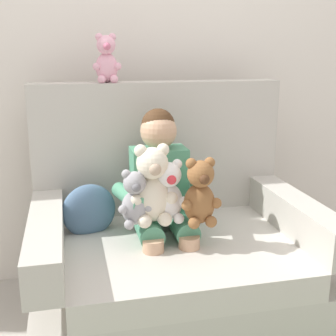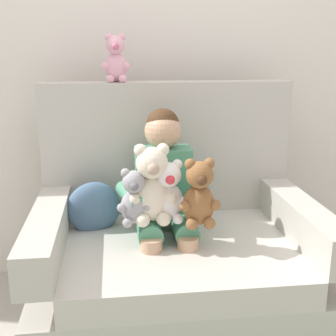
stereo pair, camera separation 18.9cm
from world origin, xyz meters
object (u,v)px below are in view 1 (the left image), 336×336
(plush_brown, at_px, (200,194))
(plush_pink_on_backrest, at_px, (107,60))
(plush_cream, at_px, (152,187))
(plush_white, at_px, (169,193))
(throw_pillow, at_px, (89,211))
(armchair, at_px, (173,256))
(seated_child, at_px, (162,190))
(plush_grey, at_px, (135,200))

(plush_brown, distance_m, plush_pink_on_backrest, 0.82)
(plush_cream, xyz_separation_m, plush_white, (0.07, 0.00, -0.03))
(plush_cream, bearing_deg, throw_pillow, 145.98)
(plush_cream, distance_m, plush_brown, 0.21)
(plush_white, bearing_deg, armchair, 81.52)
(plush_white, relative_size, plush_pink_on_backrest, 1.18)
(plush_cream, distance_m, throw_pillow, 0.39)
(plush_white, height_order, plush_pink_on_backrest, plush_pink_on_backrest)
(plush_cream, bearing_deg, plush_white, 8.16)
(armchair, height_order, seated_child, armchair)
(plush_pink_on_backrest, height_order, throw_pillow, plush_pink_on_backrest)
(armchair, relative_size, plush_cream, 3.65)
(armchair, bearing_deg, plush_cream, -136.50)
(seated_child, relative_size, plush_cream, 2.35)
(plush_grey, xyz_separation_m, plush_brown, (0.27, -0.05, 0.02))
(plush_brown, bearing_deg, plush_cream, 141.73)
(plush_pink_on_backrest, bearing_deg, throw_pillow, -113.42)
(plush_pink_on_backrest, distance_m, throw_pillow, 0.74)
(plush_pink_on_backrest, xyz_separation_m, throw_pillow, (-0.13, -0.22, -0.69))
(seated_child, bearing_deg, throw_pillow, 162.65)
(seated_child, xyz_separation_m, plush_white, (0.00, -0.13, 0.03))
(seated_child, distance_m, plush_cream, 0.16)
(armchair, distance_m, seated_child, 0.34)
(armchair, distance_m, plush_pink_on_backrest, 1.00)
(throw_pillow, bearing_deg, plush_white, -34.24)
(plush_grey, bearing_deg, plush_brown, 4.08)
(plush_cream, relative_size, plush_white, 1.26)
(seated_child, relative_size, throw_pillow, 3.17)
(armchair, height_order, plush_grey, armchair)
(seated_child, height_order, plush_white, seated_child)
(plush_brown, relative_size, plush_pink_on_backrest, 1.26)
(plush_pink_on_backrest, relative_size, throw_pillow, 0.91)
(plush_cream, relative_size, throw_pillow, 1.35)
(armchair, relative_size, plush_white, 4.61)
(plush_cream, bearing_deg, seated_child, 69.20)
(plush_white, distance_m, throw_pillow, 0.43)
(plush_grey, relative_size, plush_pink_on_backrest, 1.06)
(plush_grey, relative_size, plush_white, 0.90)
(plush_grey, distance_m, throw_pillow, 0.33)
(seated_child, relative_size, plush_pink_on_backrest, 3.50)
(plush_white, distance_m, plush_brown, 0.14)
(seated_child, bearing_deg, armchair, -22.26)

